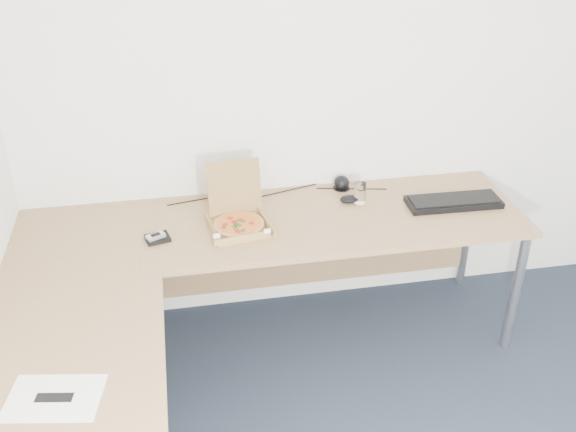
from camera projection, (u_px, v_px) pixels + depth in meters
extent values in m
cube|color=#A17B4F|center=(274.00, 224.00, 3.27)|extent=(2.50, 0.70, 0.03)
cube|color=#A17B4F|center=(60.00, 414.00, 2.18)|extent=(0.70, 1.50, 0.03)
cylinder|color=gray|center=(467.00, 233.00, 3.90)|extent=(0.05, 0.05, 0.70)
cube|color=#A98146|center=(239.00, 228.00, 3.20)|extent=(0.27, 0.27, 0.01)
cube|color=#A98146|center=(234.00, 188.00, 3.26)|extent=(0.27, 0.05, 0.27)
cylinder|color=tan|center=(239.00, 225.00, 3.19)|extent=(0.24, 0.24, 0.02)
cylinder|color=red|center=(239.00, 223.00, 3.18)|extent=(0.21, 0.21, 0.00)
cylinder|color=silver|center=(360.00, 193.00, 3.40)|extent=(0.06, 0.06, 0.11)
cube|color=black|center=(453.00, 202.00, 3.40)|extent=(0.49, 0.18, 0.03)
ellipsoid|color=black|center=(349.00, 199.00, 3.42)|extent=(0.10, 0.07, 0.04)
cube|color=black|center=(158.00, 238.00, 3.10)|extent=(0.13, 0.11, 0.02)
cube|color=#B2B5BA|center=(156.00, 236.00, 3.08)|extent=(0.10, 0.08, 0.02)
cube|color=white|center=(54.00, 398.00, 2.23)|extent=(0.35, 0.27, 0.00)
ellipsoid|color=black|center=(342.00, 182.00, 3.55)|extent=(0.09, 0.09, 0.08)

